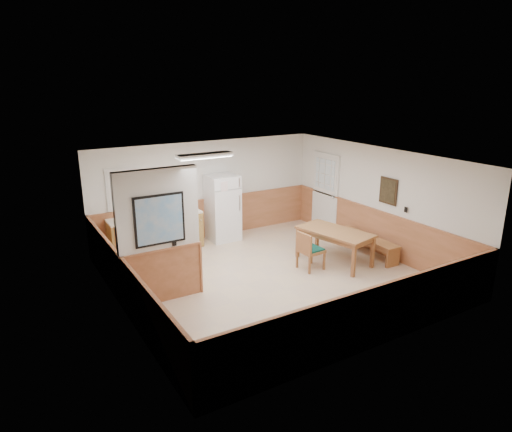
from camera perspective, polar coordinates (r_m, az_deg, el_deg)
ground at (r=9.60m, az=1.72°, el=-7.70°), size 6.00×6.00×0.00m
ceiling at (r=8.86m, az=1.86°, el=7.17°), size 6.00×6.00×0.02m
back_wall at (r=11.70m, az=-6.17°, el=3.23°), size 6.00×0.02×2.50m
right_wall at (r=11.00m, az=15.07°, el=1.86°), size 0.02×6.00×2.50m
left_wall at (r=8.03m, az=-16.62°, el=-3.85°), size 0.02×6.00×2.50m
wainscot_back at (r=11.88m, az=-6.01°, el=-0.31°), size 6.00×0.04×1.00m
wainscot_right at (r=11.20m, az=14.71°, el=-1.86°), size 0.04×6.00×1.00m
wainscot_left at (r=8.32m, az=-16.05°, el=-8.67°), size 0.04×6.00×1.00m
partition_wall at (r=8.40m, az=-12.01°, el=-2.70°), size 1.50×0.20×2.50m
kitchen_counter at (r=11.19m, az=-10.96°, el=-1.82°), size 2.20×0.61×1.00m
exterior_door at (r=12.38m, az=8.63°, el=2.95°), size 0.07×1.02×2.15m
kitchen_window at (r=10.92m, az=-16.21°, el=3.29°), size 0.80×0.04×1.00m
wall_painting at (r=10.71m, az=16.21°, el=3.02°), size 0.04×0.50×0.60m
fluorescent_fixture at (r=9.62m, az=-6.44°, el=7.52°), size 1.20×0.30×0.09m
refrigerator at (r=11.58m, az=-4.20°, el=1.04°), size 0.75×0.72×1.68m
dining_table at (r=10.28m, az=9.82°, el=-2.31°), size 1.18×1.80×0.75m
dining_bench at (r=10.98m, az=13.75°, el=-3.00°), size 0.44×1.75×0.45m
dining_chair at (r=9.86m, az=6.49°, el=-4.02°), size 0.69×0.50×0.85m
fire_extinguisher at (r=11.24m, az=-8.06°, el=1.67°), size 0.13×0.13×0.40m
soap_bottle at (r=10.80m, az=-15.65°, el=0.18°), size 0.08×0.08×0.21m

